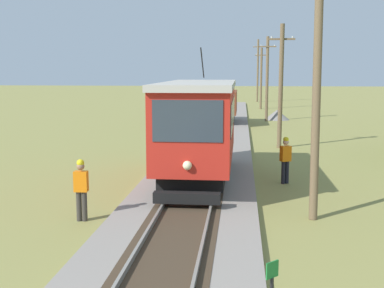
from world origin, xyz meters
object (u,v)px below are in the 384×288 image
freight_car (221,105)px  utility_pole_near_tram (317,72)px  utility_pole_distant (261,78)px  track_worker (81,187)px  red_tram (199,126)px  utility_pole_far (267,78)px  utility_pole_horizon (258,70)px  gravel_pile (277,115)px  utility_pole_mid (281,85)px  second_worker (285,158)px

freight_car → utility_pole_near_tram: bearing=-81.6°
utility_pole_near_tram → utility_pole_distant: (0.00, 41.20, -0.79)m
freight_car → track_worker: 26.13m
red_tram → utility_pole_far: bearing=81.3°
utility_pole_horizon → gravel_pile: 24.79m
utility_pole_far → track_worker: utility_pole_far is taller
utility_pole_mid → track_worker: size_ratio=3.75×
second_worker → gravel_pile: bearing=151.3°
utility_pole_far → gravel_pile: utility_pole_far is taller
utility_pole_mid → track_worker: utility_pole_mid is taller
utility_pole_near_tram → track_worker: 7.39m
utility_pole_far → second_worker: utility_pole_far is taller
utility_pole_near_tram → track_worker: bearing=-171.3°
utility_pole_distant → utility_pole_horizon: (0.00, 12.47, 0.81)m
red_tram → second_worker: 3.48m
gravel_pile → track_worker: bearing=-104.0°
red_tram → utility_pole_near_tram: size_ratio=1.04×
utility_pole_distant → second_worker: (-0.42, -36.82, -2.43)m
utility_pole_horizon → gravel_pile: size_ratio=3.79×
red_tram → gravel_pile: 25.53m
freight_car → second_worker: bearing=-81.0°
utility_pole_far → gravel_pile: size_ratio=3.22×
utility_pole_mid → utility_pole_horizon: utility_pole_horizon is taller
utility_pole_near_tram → second_worker: utility_pole_near_tram is taller
freight_car → utility_pole_mid: 12.56m
utility_pole_far → second_worker: size_ratio=3.92×
track_worker → gravel_pile: bearing=163.3°
utility_pole_distant → second_worker: utility_pole_distant is taller
freight_car → utility_pole_horizon: 29.07m
utility_pole_near_tram → track_worker: utility_pole_near_tram is taller
utility_pole_distant → track_worker: (-6.57, -42.21, -2.43)m
second_worker → track_worker: bearing=-74.3°
freight_car → utility_pole_horizon: bearing=82.7°
freight_car → gravel_pile: size_ratio=2.39×
utility_pole_mid → gravel_pile: utility_pole_mid is taller
gravel_pile → second_worker: second_worker is taller
utility_pole_horizon → utility_pole_far: bearing=-90.0°
gravel_pile → second_worker: (-1.38, -24.81, 0.56)m
freight_car → utility_pole_near_tram: 25.37m
utility_pole_far → gravel_pile: 3.50m
utility_pole_near_tram → utility_pole_mid: size_ratio=1.23×
second_worker → utility_pole_mid: bearing=151.7°
utility_pole_mid → second_worker: (-0.42, -8.72, -2.45)m
utility_pole_mid → utility_pole_horizon: size_ratio=0.81×
red_tram → utility_pole_mid: size_ratio=1.28×
utility_pole_far → track_worker: 29.91m
red_tram → utility_pole_horizon: 49.71m
gravel_pile → track_worker: size_ratio=1.22×
track_worker → second_worker: (6.15, 5.39, 0.00)m
gravel_pile → second_worker: bearing=-93.2°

